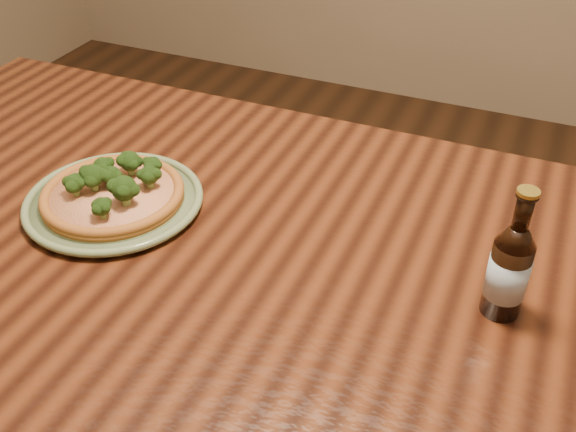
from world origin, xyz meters
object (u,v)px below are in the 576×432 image
at_px(plate, 114,201).
at_px(pizza, 113,192).
at_px(table, 228,285).
at_px(beer_bottle, 509,269).

bearing_deg(plate, pizza, 51.78).
xyz_separation_m(table, beer_bottle, (0.42, 0.01, 0.17)).
relative_size(table, pizza, 6.76).
distance_m(pizza, beer_bottle, 0.63).
xyz_separation_m(pizza, beer_bottle, (0.63, -0.00, 0.05)).
distance_m(plate, beer_bottle, 0.64).
bearing_deg(pizza, table, -3.36).
bearing_deg(beer_bottle, table, 158.42).
height_order(table, beer_bottle, beer_bottle).
bearing_deg(pizza, beer_bottle, -0.09).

